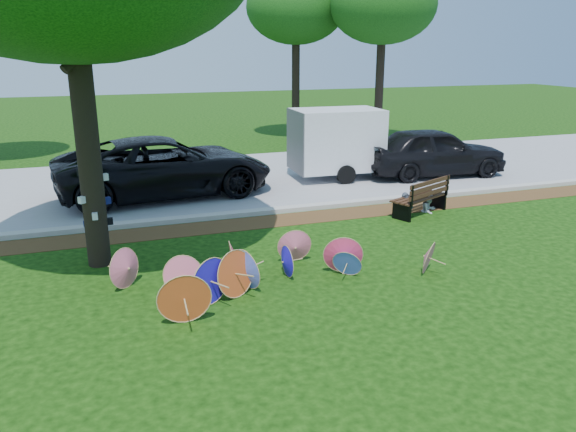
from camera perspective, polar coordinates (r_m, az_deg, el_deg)
name	(u,v)px	position (r m, az deg, el deg)	size (l,w,h in m)	color
ground	(298,301)	(9.68, 1.05, -8.67)	(90.00, 90.00, 0.00)	black
mulch_strip	(235,225)	(13.70, -5.38, -0.90)	(90.00, 1.00, 0.01)	#472D16
curb	(229,215)	(14.33, -6.05, 0.12)	(90.00, 0.30, 0.12)	#B7B5AD
street	(199,181)	(18.28, -9.00, 3.51)	(90.00, 8.00, 0.01)	gray
parasol_pile	(248,269)	(10.02, -4.11, -5.40)	(6.09, 2.12, 0.87)	#DB315B
black_van	(165,167)	(16.55, -12.36, 4.92)	(2.83, 6.13, 1.70)	black
dark_pickup	(434,152)	(19.35, 14.59, 6.35)	(1.91, 4.76, 1.62)	black
cargo_trailer	(337,140)	(18.37, 4.96, 7.74)	(2.77, 1.76, 2.54)	white
park_bench	(419,196)	(14.84, 13.16, 1.97)	(1.78, 0.68, 0.93)	black
person_left	(406,194)	(14.68, 11.92, 2.24)	(0.40, 0.26, 1.11)	#38404C
person_right	(430,193)	(15.05, 14.21, 2.24)	(0.48, 0.38, 1.00)	#B4B3BC
bg_trees	(227,4)	(23.89, -6.23, 20.64)	(20.39, 7.18, 7.40)	black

